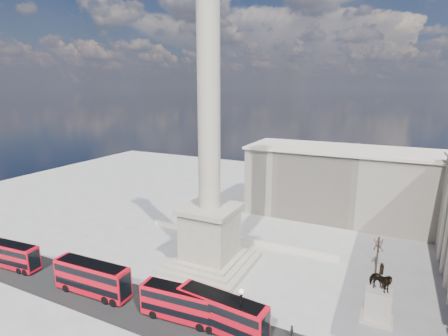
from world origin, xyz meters
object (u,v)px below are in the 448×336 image
nelsons_column (210,194)px  pedestrian_walking (263,322)px  red_bus_e (11,255)px  pedestrian_crossing (292,331)px  red_bus_b (182,304)px  red_bus_a (93,278)px  red_bus_c (222,313)px  victorian_lamp (241,312)px  equestrian_statue (378,301)px

nelsons_column → pedestrian_walking: bearing=-39.8°
red_bus_e → pedestrian_crossing: 47.95m
red_bus_b → pedestrian_crossing: (13.86, 3.14, -1.62)m
red_bus_a → red_bus_c: bearing=0.9°
victorian_lamp → pedestrian_walking: size_ratio=4.00×
red_bus_a → pedestrian_walking: 25.74m
nelsons_column → pedestrian_walking: (13.79, -11.50, -12.02)m
red_bus_b → red_bus_e: 33.90m
nelsons_column → red_bus_c: bearing=-56.8°
red_bus_c → equestrian_statue: size_ratio=1.47×
red_bus_b → victorian_lamp: 8.82m
red_bus_b → nelsons_column: bearing=99.7°
red_bus_b → red_bus_c: (5.66, 0.33, 0.15)m
red_bus_e → pedestrian_walking: 44.22m
red_bus_c → red_bus_e: 39.57m
victorian_lamp → pedestrian_walking: (1.51, 3.62, -3.34)m
victorian_lamp → equestrian_statue: 18.67m
equestrian_statue → pedestrian_crossing: 12.41m
nelsons_column → equestrian_statue: bearing=-7.4°
red_bus_e → pedestrian_crossing: size_ratio=6.95×
red_bus_b → pedestrian_walking: 10.69m
nelsons_column → red_bus_b: nelsons_column is taller
equestrian_statue → pedestrian_walking: equestrian_statue is taller
pedestrian_crossing → nelsons_column: bearing=48.4°
red_bus_b → pedestrian_walking: bearing=12.5°
nelsons_column → red_bus_a: nelsons_column is taller
nelsons_column → equestrian_statue: size_ratio=5.96×
red_bus_e → equestrian_statue: equestrian_statue is taller
red_bus_a → pedestrian_walking: red_bus_a is taller
victorian_lamp → pedestrian_walking: victorian_lamp is taller
red_bus_b → red_bus_c: 5.67m
pedestrian_walking → pedestrian_crossing: 3.74m
equestrian_statue → pedestrian_walking: (-13.00, -8.04, -2.01)m
red_bus_b → victorian_lamp: size_ratio=1.60×
red_bus_a → equestrian_statue: size_ratio=1.49×
victorian_lamp → pedestrian_walking: 5.15m
red_bus_a → victorian_lamp: 23.94m
pedestrian_crossing → pedestrian_walking: bearing=82.4°
red_bus_a → red_bus_b: (15.27, 0.73, -0.22)m
red_bus_c → red_bus_e: size_ratio=1.10×
equestrian_statue → pedestrian_crossing: (-9.26, -7.98, -2.11)m
red_bus_c → equestrian_statue: equestrian_statue is taller
red_bus_e → equestrian_statue: bearing=7.4°
pedestrian_walking → nelsons_column: bearing=148.7°
nelsons_column → red_bus_a: (-11.60, -15.31, -10.28)m
victorian_lamp → pedestrian_crossing: size_ratio=4.50×
pedestrian_crossing → victorian_lamp: bearing=116.5°
red_bus_e → pedestrian_crossing: (47.75, 4.13, -1.53)m
red_bus_a → pedestrian_crossing: bearing=5.5°
equestrian_statue → red_bus_a: bearing=-162.9°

